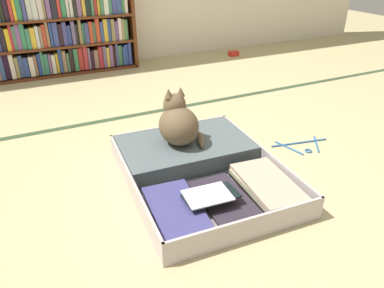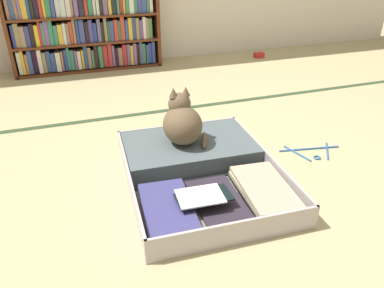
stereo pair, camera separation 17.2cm
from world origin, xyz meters
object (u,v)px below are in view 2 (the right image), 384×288
(black_cat, at_px, (182,122))
(small_red_pouch, at_px, (259,55))
(clothes_hanger, at_px, (312,152))
(bookshelf, at_px, (85,30))
(open_suitcase, at_px, (199,167))

(black_cat, bearing_deg, small_red_pouch, 51.14)
(clothes_hanger, distance_m, small_red_pouch, 2.05)
(bookshelf, bearing_deg, black_cat, -80.54)
(bookshelf, xyz_separation_m, small_red_pouch, (1.74, -0.16, -0.34))
(bookshelf, xyz_separation_m, black_cat, (0.32, -1.92, -0.14))
(open_suitcase, height_order, black_cat, black_cat)
(black_cat, height_order, small_red_pouch, black_cat)
(open_suitcase, bearing_deg, small_red_pouch, 54.36)
(small_red_pouch, bearing_deg, clothes_hanger, -109.89)
(clothes_hanger, bearing_deg, bookshelf, 116.55)
(bookshelf, height_order, black_cat, bookshelf)
(bookshelf, bearing_deg, small_red_pouch, -5.12)
(black_cat, bearing_deg, bookshelf, 99.46)
(open_suitcase, bearing_deg, bookshelf, 99.41)
(open_suitcase, xyz_separation_m, black_cat, (-0.03, 0.18, 0.18))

